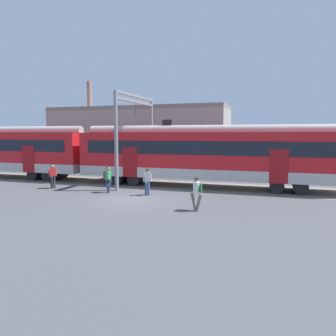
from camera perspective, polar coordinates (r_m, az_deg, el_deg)
ground_plane at (r=18.84m, az=-6.26°, el=-5.48°), size 160.00×160.00×0.00m
track_bed at (r=27.58m, az=-16.77°, el=-2.02°), size 80.00×4.40×0.01m
commuter_train at (r=26.02m, az=-12.42°, el=2.60°), size 38.05×3.07×4.73m
pedestrian_red at (r=23.70m, az=-19.44°, el=-0.99°), size 0.51×0.70×1.67m
pedestrian_green at (r=21.08m, az=-10.45°, el=-1.58°), size 0.62×0.58×1.67m
pedestrian_grey at (r=19.86m, az=-3.63°, el=-2.04°), size 0.51×0.71×1.67m
pedestrian_white at (r=15.92m, az=5.02°, el=-3.97°), size 0.64×0.53×1.67m
catenary_gantry at (r=24.44m, az=-5.61°, el=7.33°), size 0.24×6.64×6.53m
background_building at (r=33.72m, az=-5.37°, el=5.10°), size 18.26×5.00×9.20m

